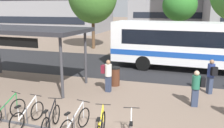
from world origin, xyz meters
TOP-DOWN VIEW (x-y plane):
  - bus_lane_asphalt at (0.00, 10.36)m, footprint 80.00×7.20m
  - city_bus at (4.94, 10.36)m, footprint 12.14×3.22m
  - bike_rack at (-1.65, 0.52)m, footprint 8.46×0.47m
  - parked_bicycle_green_3 at (-2.62, 0.62)m, footprint 0.66×1.66m
  - parked_bicycle_white_4 at (-1.64, 0.57)m, footprint 0.52×1.72m
  - parked_bicycle_black_5 at (-0.66, 0.49)m, footprint 0.52×1.71m
  - parked_bicycle_silver_6 at (0.23, 0.54)m, footprint 0.53×1.70m
  - parked_bicycle_yellow_7 at (1.16, 0.45)m, footprint 0.52×1.71m
  - transit_shelter at (-4.70, 4.73)m, footprint 7.21×3.74m
  - commuter_maroon_pack_0 at (0.05, 4.75)m, footprint 0.56×0.38m
  - commuter_black_pack_2 at (4.95, 5.85)m, footprint 0.50×0.60m
  - commuter_black_pack_3 at (4.21, 4.03)m, footprint 0.56×0.38m
  - trash_bin at (0.14, 5.80)m, footprint 0.55×0.55m
  - street_tree_2 at (3.11, 18.03)m, footprint 3.25×3.25m

SIDE VIEW (x-z plane):
  - bus_lane_asphalt at x=0.00m, z-range 0.00..0.01m
  - bike_rack at x=-1.65m, z-range -0.26..0.44m
  - parked_bicycle_green_3 at x=-2.62m, z-range -0.11..0.88m
  - parked_bicycle_white_4 at x=-1.64m, z-range -0.11..0.88m
  - parked_bicycle_black_5 at x=-0.66m, z-range -0.11..0.88m
  - parked_bicycle_silver_6 at x=0.23m, z-range -0.11..0.88m
  - parked_bicycle_yellow_7 at x=1.16m, z-range -0.11..0.88m
  - trash_bin at x=0.14m, z-range 0.00..1.03m
  - commuter_black_pack_3 at x=4.21m, z-range 0.12..1.70m
  - commuter_maroon_pack_0 at x=0.05m, z-range 0.12..1.77m
  - commuter_black_pack_2 at x=4.95m, z-range 0.13..1.85m
  - city_bus at x=4.94m, z-range 0.18..3.38m
  - transit_shelter at x=-4.70m, z-range 1.36..4.46m
  - street_tree_2 at x=3.11m, z-range 1.39..7.29m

